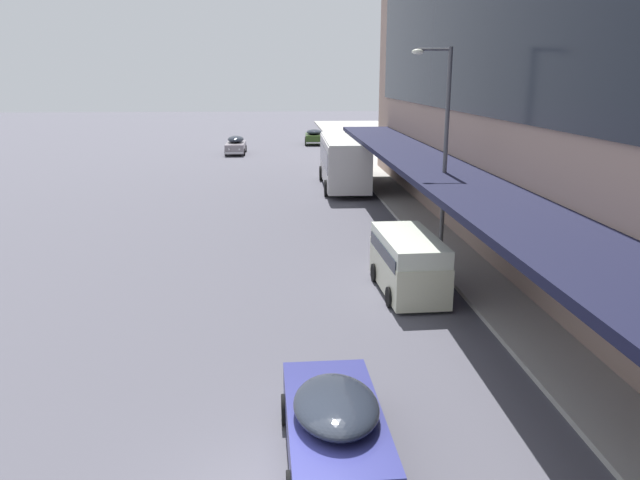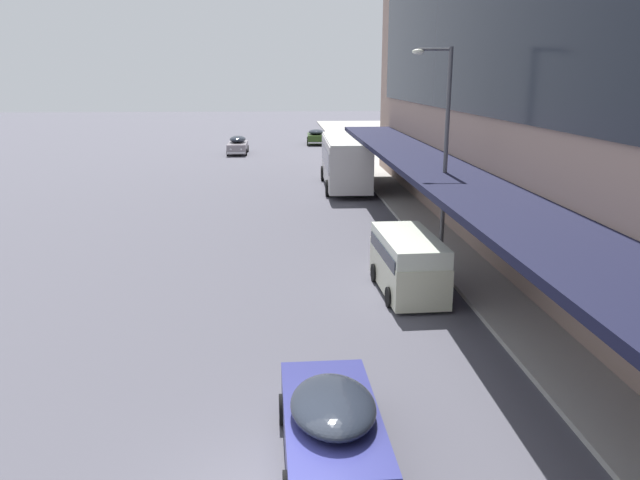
{
  "view_description": "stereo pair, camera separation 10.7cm",
  "coord_description": "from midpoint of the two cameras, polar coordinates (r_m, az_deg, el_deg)",
  "views": [
    {
      "loc": [
        -0.0,
        -8.89,
        7.03
      ],
      "look_at": [
        1.53,
        12.98,
        1.23
      ],
      "focal_mm": 35.0,
      "sensor_mm": 36.0,
      "label": 1
    },
    {
      "loc": [
        0.1,
        -8.9,
        7.03
      ],
      "look_at": [
        1.53,
        12.98,
        1.23
      ],
      "focal_mm": 35.0,
      "sensor_mm": 36.0,
      "label": 2
    }
  ],
  "objects": [
    {
      "name": "sedan_far_back",
      "position": [
        66.64,
        -0.58,
        9.42
      ],
      "size": [
        2.11,
        4.48,
        1.58
      ],
      "color": "#273E16",
      "rests_on": "ground"
    },
    {
      "name": "vw_van",
      "position": [
        20.92,
        7.85,
        -1.82
      ],
      "size": [
        2.03,
        4.61,
        1.96
      ],
      "color": "beige",
      "rests_on": "ground"
    },
    {
      "name": "sedan_oncoming_front",
      "position": [
        12.1,
        1.11,
        -16.49
      ],
      "size": [
        1.98,
        4.47,
        1.49
      ],
      "color": "navy",
      "rests_on": "ground"
    },
    {
      "name": "sedan_oncoming_rear",
      "position": [
        58.92,
        -7.76,
        8.6
      ],
      "size": [
        1.84,
        4.93,
        1.63
      ],
      "color": "gray",
      "rests_on": "ground"
    },
    {
      "name": "transit_bus_kerbside_front",
      "position": [
        40.11,
        2.11,
        7.37
      ],
      "size": [
        2.94,
        9.23,
        3.22
      ],
      "color": "beige",
      "rests_on": "ground"
    },
    {
      "name": "street_lamp",
      "position": [
        23.98,
        10.97,
        8.91
      ],
      "size": [
        1.5,
        0.28,
        7.89
      ],
      "color": "#4C4C51",
      "rests_on": "sidewalk_kerb"
    }
  ]
}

